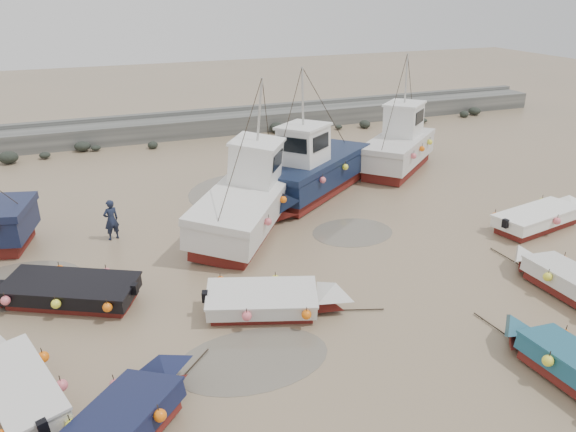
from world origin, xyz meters
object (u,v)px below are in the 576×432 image
cabin_boat_2 (309,171)px  person (114,239)px  cabin_boat_1 (248,195)px  dinghy_2 (569,360)px  cabin_boat_3 (402,144)px  dinghy_3 (543,215)px  dinghy_4 (60,288)px  dinghy_0 (18,380)px  dinghy_1 (120,426)px  dinghy_5 (273,298)px  dinghy_6 (567,278)px

cabin_boat_2 → person: 9.56m
person → cabin_boat_1: bearing=155.3°
dinghy_2 → cabin_boat_1: size_ratio=0.56×
dinghy_2 → cabin_boat_3: cabin_boat_3 is taller
dinghy_3 → dinghy_4: 19.29m
dinghy_2 → dinghy_4: (-12.39, 8.90, -0.02)m
dinghy_2 → cabin_boat_1: bearing=105.6°
dinghy_0 → cabin_boat_3: 23.13m
dinghy_3 → cabin_boat_3: (-1.21, 9.39, 0.84)m
dinghy_2 → person: (-10.36, 13.39, -0.56)m
dinghy_0 → dinghy_3: bearing=-7.3°
cabin_boat_1 → person: (-5.65, 0.50, -1.31)m
dinghy_1 → dinghy_4: size_ratio=0.81×
dinghy_5 → cabin_boat_3: size_ratio=0.73×
dinghy_0 → dinghy_5: size_ratio=1.04×
dinghy_3 → person: size_ratio=3.74×
dinghy_4 → dinghy_2: bearing=-97.5°
dinghy_0 → cabin_boat_1: size_ratio=0.60×
dinghy_2 → dinghy_4: size_ratio=0.89×
dinghy_0 → dinghy_4: 4.63m
dinghy_6 → cabin_boat_3: (2.18, 13.96, 0.83)m
cabin_boat_2 → cabin_boat_1: bearing=82.5°
dinghy_3 → dinghy_0: bearing=-90.9°
dinghy_1 → cabin_boat_2: bearing=96.4°
dinghy_0 → person: size_ratio=3.41×
dinghy_5 → cabin_boat_3: 16.58m
dinghy_3 → dinghy_1: bearing=-82.3°
dinghy_2 → person: bearing=123.3°
person → dinghy_5: bearing=99.3°
dinghy_4 → dinghy_5: same height
dinghy_0 → dinghy_2: bearing=-35.5°
dinghy_1 → dinghy_4: bearing=143.7°
dinghy_2 → cabin_boat_2: (-1.02, 14.94, 0.77)m
dinghy_3 → cabin_boat_2: bearing=-142.2°
dinghy_0 → dinghy_6: size_ratio=1.00×
dinghy_2 → dinghy_5: same height
dinghy_0 → cabin_boat_3: cabin_boat_3 is taller
cabin_boat_1 → person: size_ratio=5.71×
dinghy_6 → person: bearing=142.5°
cabin_boat_2 → dinghy_3: bearing=-167.9°
dinghy_3 → dinghy_5: bearing=-91.3°
dinghy_4 → dinghy_5: size_ratio=1.11×
person → dinghy_3: bearing=143.0°
cabin_boat_3 → dinghy_3: bearing=-33.0°
dinghy_3 → dinghy_5: (-13.03, -2.21, 0.01)m
dinghy_3 → cabin_boat_2: size_ratio=0.70×
dinghy_5 → cabin_boat_3: (11.82, 11.60, 0.83)m
cabin_boat_1 → cabin_boat_2: same height
dinghy_0 → dinghy_1: same height
cabin_boat_1 → person: bearing=-150.3°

